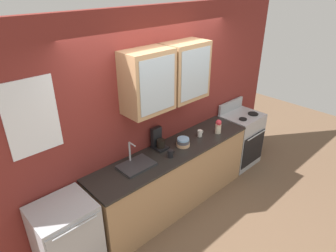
{
  "coord_description": "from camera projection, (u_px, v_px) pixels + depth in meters",
  "views": [
    {
      "loc": [
        -2.41,
        -2.44,
        3.04
      ],
      "look_at": [
        -0.1,
        0.0,
        1.33
      ],
      "focal_mm": 31.88,
      "sensor_mm": 36.0,
      "label": 1
    }
  ],
  "objects": [
    {
      "name": "cup_near_sink",
      "position": [
        170.0,
        154.0,
        3.84
      ],
      "size": [
        0.11,
        0.08,
        0.1
      ],
      "color": "black",
      "rests_on": "counter"
    },
    {
      "name": "counter",
      "position": [
        173.0,
        178.0,
        4.22
      ],
      "size": [
        2.54,
        0.6,
        0.94
      ],
      "color": "#A87F56",
      "rests_on": "ground_plane"
    },
    {
      "name": "back_wall_unit",
      "position": [
        158.0,
        107.0,
        3.96
      ],
      "size": [
        5.0,
        0.46,
        2.74
      ],
      "color": "maroon",
      "rests_on": "ground_plane"
    },
    {
      "name": "cup_near_bowls",
      "position": [
        200.0,
        133.0,
        4.33
      ],
      "size": [
        0.11,
        0.07,
        0.1
      ],
      "color": "silver",
      "rests_on": "counter"
    },
    {
      "name": "bowl_stack",
      "position": [
        183.0,
        142.0,
        4.09
      ],
      "size": [
        0.19,
        0.19,
        0.12
      ],
      "color": "#E0AD7F",
      "rests_on": "counter"
    },
    {
      "name": "coffee_maker",
      "position": [
        158.0,
        141.0,
        4.02
      ],
      "size": [
        0.17,
        0.2,
        0.29
      ],
      "color": "black",
      "rests_on": "counter"
    },
    {
      "name": "vase",
      "position": [
        218.0,
        126.0,
        4.4
      ],
      "size": [
        0.09,
        0.09,
        0.22
      ],
      "color": "beige",
      "rests_on": "counter"
    },
    {
      "name": "ground_plane",
      "position": [
        173.0,
        204.0,
        4.43
      ],
      "size": [
        10.0,
        10.0,
        0.0
      ],
      "primitive_type": "plane",
      "color": "brown"
    },
    {
      "name": "sink_faucet",
      "position": [
        136.0,
        165.0,
        3.66
      ],
      "size": [
        0.43,
        0.3,
        0.3
      ],
      "color": "#2D2D30",
      "rests_on": "counter"
    },
    {
      "name": "dishwasher",
      "position": [
        68.0,
        240.0,
        3.23
      ],
      "size": [
        0.62,
        0.59,
        0.94
      ],
      "color": "#ADAFB5",
      "rests_on": "ground_plane"
    },
    {
      "name": "stove_range",
      "position": [
        240.0,
        139.0,
        5.22
      ],
      "size": [
        0.66,
        0.6,
        1.12
      ],
      "color": "#ADAFB5",
      "rests_on": "ground_plane"
    }
  ]
}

